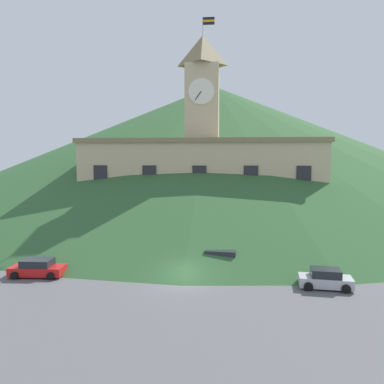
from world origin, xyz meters
The scene contains 12 objects.
ground_plane centered at (0.00, 0.00, 0.00)m, with size 160.00×160.00×0.00m, color #565659.
civic_building centered at (0.00, 23.57, 7.10)m, with size 32.62×11.18×28.76m.
banner_fence centered at (0.00, 14.41, 1.29)m, with size 28.84×0.12×2.59m.
hillside_backdrop centered at (0.00, 63.01, 13.44)m, with size 127.39×127.39×26.89m, color #2D562D.
street_lamp_far_right centered at (-11.86, 15.02, 3.59)m, with size 1.26×0.36×4.93m.
street_lamp_right centered at (0.50, 15.02, 3.79)m, with size 1.26×0.36×5.25m.
street_lamp_far_left centered at (10.46, 15.02, 3.36)m, with size 1.26×0.36×4.57m.
car_black_suv centered at (2.98, 3.93, 0.83)m, with size 5.07×2.75×1.80m.
car_blue_van centered at (-8.53, 8.48, 0.96)m, with size 5.23×2.67×2.10m.
car_red_sedan centered at (-12.26, 0.55, 0.67)m, with size 4.48×2.29×1.45m.
car_silver_hatch centered at (10.98, -0.14, 0.69)m, with size 4.04×2.31×1.50m.
pedestrian centered at (6.93, 10.12, 0.95)m, with size 0.53×0.53×1.75m.
Camera 1 is at (3.49, -28.63, 9.93)m, focal length 35.00 mm.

